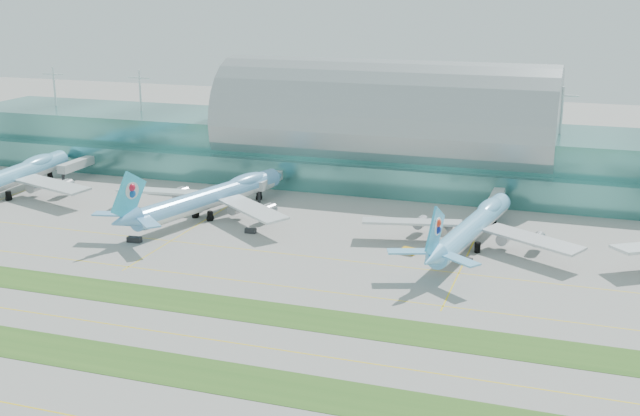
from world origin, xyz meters
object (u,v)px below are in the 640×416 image
(airliner_a, at_px, (7,177))
(airliner_b, at_px, (212,196))
(terminal, at_px, (385,141))
(airliner_c, at_px, (473,226))

(airliner_a, bearing_deg, airliner_b, -2.85)
(terminal, height_order, airliner_a, terminal)
(terminal, bearing_deg, airliner_b, -121.71)
(terminal, distance_m, airliner_c, 79.15)
(airliner_b, xyz_separation_m, airliner_c, (80.00, -4.38, -0.43))
(terminal, distance_m, airliner_a, 130.28)
(airliner_a, bearing_deg, airliner_c, -4.72)
(terminal, relative_size, airliner_a, 4.36)
(airliner_a, height_order, airliner_c, airliner_a)
(airliner_b, relative_size, airliner_c, 1.06)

